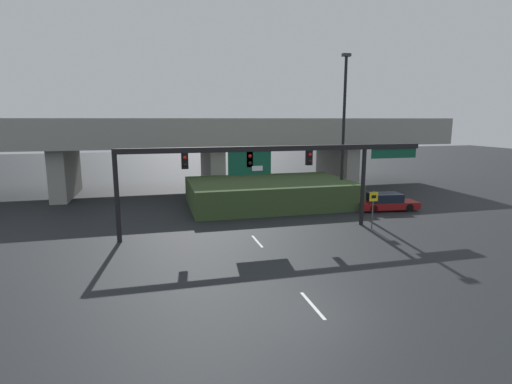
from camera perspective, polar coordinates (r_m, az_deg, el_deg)
The scene contains 8 objects.
ground_plane at distance 15.90m, azimuth 8.86°, elevation -16.55°, with size 160.00×160.00×0.00m, color black.
lane_markings at distance 27.92m, azimuth -2.07°, elevation -4.50°, with size 0.14×45.22×0.01m.
signal_gantry at distance 25.20m, azimuth 2.36°, elevation 4.50°, with size 19.97×0.44×5.51m.
speed_limit_sign at distance 27.21m, azimuth 16.38°, elevation -1.74°, with size 0.60×0.11×2.54m.
highway_light_pole_near at distance 34.39m, azimuth 12.41°, elevation 9.13°, with size 0.70×0.36×12.38m.
overpass_bridge at distance 40.60m, azimuth -6.34°, elevation 7.27°, with size 48.55×9.89×7.24m.
grass_embankment at distance 33.69m, azimuth 1.91°, elevation -0.11°, with size 13.34×8.35×2.08m.
parked_sedan_near_right at distance 33.47m, azimuth 18.11°, elevation -1.40°, with size 4.95×2.32×1.36m.
Camera 1 is at (-5.77, -12.96, 7.17)m, focal length 28.00 mm.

